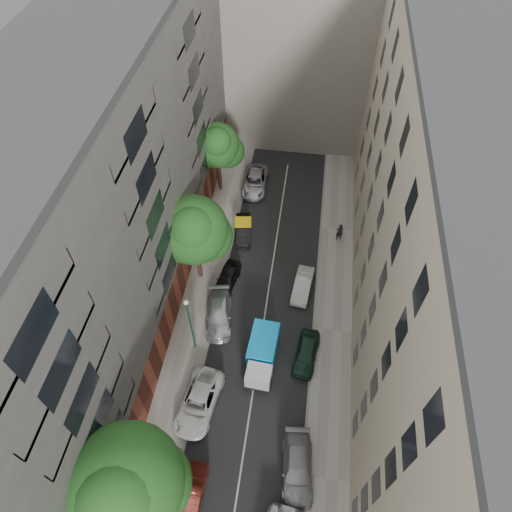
% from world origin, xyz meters
% --- Properties ---
extents(ground, '(120.00, 120.00, 0.00)m').
position_xyz_m(ground, '(0.00, 0.00, 0.00)').
color(ground, '#4C4C49').
rests_on(ground, ground).
extents(road_surface, '(8.00, 44.00, 0.02)m').
position_xyz_m(road_surface, '(0.00, 0.00, 0.01)').
color(road_surface, black).
rests_on(road_surface, ground).
extents(sidewalk_left, '(3.00, 44.00, 0.15)m').
position_xyz_m(sidewalk_left, '(-5.50, 0.00, 0.07)').
color(sidewalk_left, gray).
rests_on(sidewalk_left, ground).
extents(sidewalk_right, '(3.00, 44.00, 0.15)m').
position_xyz_m(sidewalk_right, '(5.50, 0.00, 0.07)').
color(sidewalk_right, gray).
rests_on(sidewalk_right, ground).
extents(building_left, '(8.00, 44.00, 20.00)m').
position_xyz_m(building_left, '(-11.00, 0.00, 10.00)').
color(building_left, '#4C4A47').
rests_on(building_left, ground).
extents(building_right, '(8.00, 44.00, 20.00)m').
position_xyz_m(building_right, '(11.00, 0.00, 10.00)').
color(building_right, tan).
rests_on(building_right, ground).
extents(building_endcap, '(18.00, 12.00, 18.00)m').
position_xyz_m(building_endcap, '(0.00, 28.00, 9.00)').
color(building_endcap, gray).
rests_on(building_endcap, ground).
extents(tarp_truck, '(2.17, 4.91, 2.22)m').
position_xyz_m(tarp_truck, '(0.32, -3.44, 1.22)').
color(tarp_truck, black).
rests_on(tarp_truck, ground).
extents(car_left_1, '(1.56, 4.18, 1.36)m').
position_xyz_m(car_left_1, '(-2.80, -13.40, 0.68)').
color(car_left_1, '#4D160F').
rests_on(car_left_1, ground).
extents(car_left_2, '(3.03, 5.45, 1.44)m').
position_xyz_m(car_left_2, '(-3.60, -7.47, 0.72)').
color(car_left_2, silver).
rests_on(car_left_2, ground).
extents(car_left_3, '(2.72, 5.08, 1.40)m').
position_xyz_m(car_left_3, '(-3.60, -0.20, 0.70)').
color(car_left_3, '#B2B2B7').
rests_on(car_left_3, ground).
extents(car_left_4, '(2.19, 4.06, 1.31)m').
position_xyz_m(car_left_4, '(-3.60, 3.40, 0.66)').
color(car_left_4, black).
rests_on(car_left_4, ground).
extents(car_left_5, '(1.95, 4.07, 1.29)m').
position_xyz_m(car_left_5, '(-3.14, 9.17, 0.64)').
color(car_left_5, black).
rests_on(car_left_5, ground).
extents(car_left_6, '(2.52, 5.23, 1.44)m').
position_xyz_m(car_left_6, '(-3.01, 15.85, 0.72)').
color(car_left_6, '#B2B1B6').
rests_on(car_left_6, ground).
extents(car_right_1, '(2.37, 4.96, 1.40)m').
position_xyz_m(car_right_1, '(3.60, -10.80, 0.70)').
color(car_right_1, slate).
rests_on(car_right_1, ground).
extents(car_right_2, '(2.10, 4.19, 1.37)m').
position_xyz_m(car_right_2, '(3.58, -2.60, 0.69)').
color(car_right_2, '#152F21').
rests_on(car_right_2, ground).
extents(car_right_3, '(1.79, 4.05, 1.29)m').
position_xyz_m(car_right_3, '(2.80, 3.60, 0.65)').
color(car_right_3, silver).
rests_on(car_right_3, ground).
extents(tree_near, '(6.19, 6.05, 10.09)m').
position_xyz_m(tree_near, '(-5.06, -14.49, 6.84)').
color(tree_near, '#382619').
rests_on(tree_near, sidewalk_left).
extents(tree_mid, '(5.68, 5.46, 8.68)m').
position_xyz_m(tree_mid, '(-5.92, 3.65, 5.84)').
color(tree_mid, '#382619').
rests_on(tree_mid, sidewalk_left).
extents(tree_far, '(4.66, 4.28, 7.74)m').
position_xyz_m(tree_far, '(-6.30, 14.77, 5.39)').
color(tree_far, '#382619').
rests_on(tree_far, sidewalk_left).
extents(lamp_post, '(0.36, 0.36, 6.36)m').
position_xyz_m(lamp_post, '(-4.91, -3.01, 4.07)').
color(lamp_post, '#1A5B33').
rests_on(lamp_post, sidewalk_left).
extents(pedestrian, '(0.79, 0.66, 1.86)m').
position_xyz_m(pedestrian, '(5.66, 9.77, 1.08)').
color(pedestrian, black).
rests_on(pedestrian, sidewalk_right).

